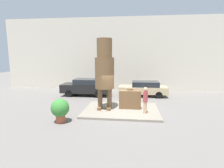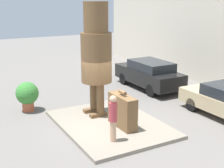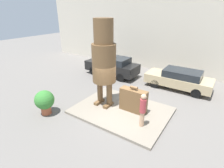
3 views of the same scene
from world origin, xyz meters
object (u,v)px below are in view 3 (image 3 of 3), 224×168
tourist (143,109)px  parked_car_black (112,66)px  giant_suitcase (133,100)px  planter_pot (45,101)px  parked_car_tan (179,79)px  statue_figure (104,58)px

tourist → parked_car_black: tourist is taller
giant_suitcase → parked_car_black: bearing=134.7°
parked_car_black → planter_pot: bearing=92.9°
giant_suitcase → tourist: (0.97, -0.95, 0.28)m
tourist → parked_car_tan: size_ratio=0.38×
tourist → parked_car_tan: tourist is taller
parked_car_black → parked_car_tan: size_ratio=1.01×
tourist → parked_car_tan: 5.57m
tourist → giant_suitcase: bearing=135.4°
parked_car_black → planter_pot: 6.97m
statue_figure → parked_car_black: (-2.51, 4.52, -2.05)m
statue_figure → tourist: 3.33m
parked_car_tan → giant_suitcase: bearing=75.4°
statue_figure → planter_pot: bearing=-131.5°
giant_suitcase → parked_car_tan: (1.20, 4.60, -0.02)m
parked_car_black → statue_figure: bearing=119.1°
giant_suitcase → tourist: bearing=-44.6°
giant_suitcase → tourist: 1.39m
giant_suitcase → parked_car_tan: bearing=75.4°
giant_suitcase → planter_pot: (-3.87, -2.69, 0.01)m
tourist → planter_pot: bearing=-160.3°
parked_car_tan → planter_pot: parked_car_tan is taller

